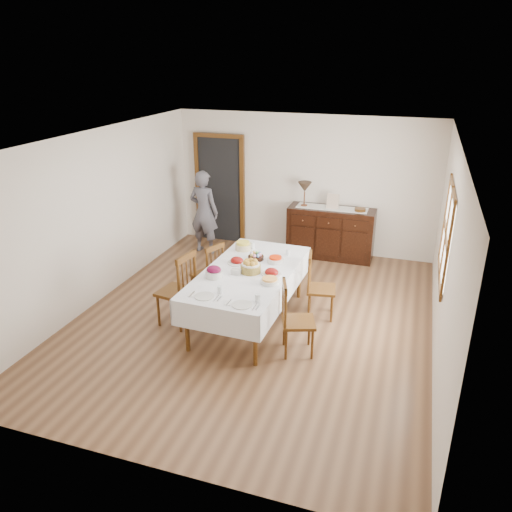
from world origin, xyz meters
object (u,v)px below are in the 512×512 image
(dining_table, at_px, (249,277))
(table_lamp, at_px, (305,188))
(chair_right_near, at_px, (295,318))
(chair_left_near, at_px, (179,289))
(chair_right_far, at_px, (318,285))
(person, at_px, (204,209))
(chair_left_far, at_px, (210,272))
(sideboard, at_px, (331,233))

(dining_table, xyz_separation_m, table_lamp, (0.13, 2.81, 0.60))
(dining_table, relative_size, chair_right_near, 2.41)
(chair_left_near, height_order, chair_right_far, chair_left_near)
(chair_right_far, height_order, table_lamp, table_lamp)
(table_lamp, bearing_deg, person, -165.44)
(dining_table, distance_m, chair_left_far, 0.93)
(dining_table, height_order, chair_left_near, chair_left_near)
(chair_left_near, xyz_separation_m, chair_left_far, (0.12, 0.81, -0.07))
(chair_left_near, relative_size, chair_right_near, 1.12)
(chair_right_near, relative_size, person, 0.58)
(dining_table, distance_m, chair_left_near, 0.99)
(chair_right_far, relative_size, person, 0.57)
(chair_left_near, distance_m, sideboard, 3.56)
(chair_left_near, relative_size, chair_left_far, 1.15)
(chair_left_far, height_order, table_lamp, table_lamp)
(chair_left_near, distance_m, table_lamp, 3.43)
(chair_left_near, xyz_separation_m, sideboard, (1.56, 3.19, -0.08))
(chair_right_far, bearing_deg, chair_left_far, 81.69)
(chair_left_near, bearing_deg, person, -154.26)
(sideboard, xyz_separation_m, person, (-2.36, -0.49, 0.38))
(chair_left_far, bearing_deg, dining_table, 83.25)
(chair_left_far, height_order, person, person)
(chair_left_near, relative_size, sideboard, 0.69)
(table_lamp, bearing_deg, dining_table, -92.66)
(sideboard, bearing_deg, chair_right_near, -87.36)
(dining_table, bearing_deg, chair_left_far, 152.78)
(chair_left_near, bearing_deg, chair_right_far, 124.35)
(chair_left_near, distance_m, chair_right_near, 1.73)
(person, bearing_deg, dining_table, 132.69)
(dining_table, bearing_deg, chair_right_far, 29.89)
(dining_table, xyz_separation_m, chair_right_near, (0.81, -0.57, -0.21))
(chair_right_near, distance_m, sideboard, 3.40)
(chair_left_far, relative_size, table_lamp, 2.08)
(chair_right_far, distance_m, table_lamp, 2.59)
(chair_right_far, xyz_separation_m, table_lamp, (-0.77, 2.33, 0.82))
(chair_left_near, xyz_separation_m, chair_right_near, (1.72, -0.20, -0.06))
(dining_table, relative_size, chair_left_far, 2.48)
(dining_table, relative_size, table_lamp, 5.17)
(dining_table, height_order, chair_right_near, chair_right_near)
(person, xyz_separation_m, table_lamp, (1.83, 0.48, 0.46))
(chair_right_far, relative_size, table_lamp, 2.12)
(chair_left_far, relative_size, sideboard, 0.60)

